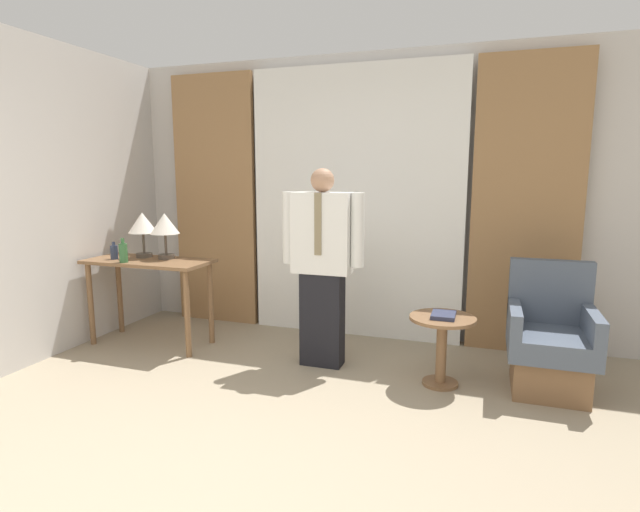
# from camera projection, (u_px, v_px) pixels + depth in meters

# --- Properties ---
(wall_back) EXTENTS (10.00, 0.06, 2.70)m
(wall_back) POSITION_uv_depth(u_px,v_px,m) (358.00, 197.00, 4.88)
(wall_back) COLOR beige
(wall_back) RESTS_ON ground_plane
(curtain_sheer_center) EXTENTS (2.05, 0.06, 2.58)m
(curtain_sheer_center) POSITION_uv_depth(u_px,v_px,m) (355.00, 204.00, 4.77)
(curtain_sheer_center) COLOR white
(curtain_sheer_center) RESTS_ON ground_plane
(curtain_drape_left) EXTENTS (0.91, 0.06, 2.58)m
(curtain_drape_left) POSITION_uv_depth(u_px,v_px,m) (215.00, 201.00, 5.25)
(curtain_drape_left) COLOR #997047
(curtain_drape_left) RESTS_ON ground_plane
(curtain_drape_right) EXTENTS (0.91, 0.06, 2.58)m
(curtain_drape_right) POSITION_uv_depth(u_px,v_px,m) (526.00, 208.00, 4.29)
(curtain_drape_right) COLOR #997047
(curtain_drape_right) RESTS_ON ground_plane
(desk) EXTENTS (1.16, 0.51, 0.80)m
(desk) POSITION_uv_depth(u_px,v_px,m) (149.00, 274.00, 4.59)
(desk) COLOR brown
(desk) RESTS_ON ground_plane
(table_lamp_left) EXTENTS (0.26, 0.26, 0.42)m
(table_lamp_left) POSITION_uv_depth(u_px,v_px,m) (143.00, 225.00, 4.65)
(table_lamp_left) COLOR #4C4238
(table_lamp_left) RESTS_ON desk
(table_lamp_right) EXTENTS (0.26, 0.26, 0.42)m
(table_lamp_right) POSITION_uv_depth(u_px,v_px,m) (165.00, 226.00, 4.57)
(table_lamp_right) COLOR #4C4238
(table_lamp_right) RESTS_ON desk
(bottle_near_edge) EXTENTS (0.07, 0.07, 0.22)m
(bottle_near_edge) POSITION_uv_depth(u_px,v_px,m) (123.00, 252.00, 4.42)
(bottle_near_edge) COLOR #336638
(bottle_near_edge) RESTS_ON desk
(bottle_by_lamp) EXTENTS (0.07, 0.07, 0.16)m
(bottle_by_lamp) POSITION_uv_depth(u_px,v_px,m) (114.00, 252.00, 4.59)
(bottle_by_lamp) COLOR #2D3851
(bottle_by_lamp) RESTS_ON desk
(person) EXTENTS (0.69, 0.23, 1.62)m
(person) POSITION_uv_depth(u_px,v_px,m) (322.00, 262.00, 4.05)
(person) COLOR black
(person) RESTS_ON ground_plane
(armchair) EXTENTS (0.59, 0.64, 0.93)m
(armchair) POSITION_uv_depth(u_px,v_px,m) (550.00, 345.00, 3.65)
(armchair) COLOR brown
(armchair) RESTS_ON ground_plane
(side_table) EXTENTS (0.49, 0.49, 0.53)m
(side_table) POSITION_uv_depth(u_px,v_px,m) (442.00, 339.00, 3.72)
(side_table) COLOR brown
(side_table) RESTS_ON ground_plane
(book) EXTENTS (0.17, 0.22, 0.03)m
(book) POSITION_uv_depth(u_px,v_px,m) (443.00, 315.00, 3.68)
(book) COLOR #2D334C
(book) RESTS_ON side_table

